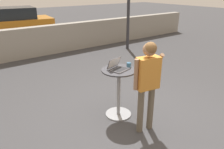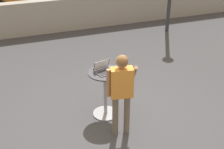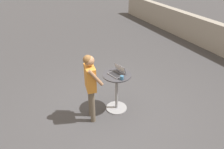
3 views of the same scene
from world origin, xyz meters
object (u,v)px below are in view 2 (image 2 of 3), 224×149
(cafe_table, at_px, (105,90))
(laptop, at_px, (104,70))
(standing_person, at_px, (122,86))
(coffee_mug, at_px, (117,68))

(cafe_table, bearing_deg, laptop, 137.20)
(standing_person, bearing_deg, cafe_table, 95.95)
(cafe_table, bearing_deg, standing_person, -84.05)
(cafe_table, height_order, laptop, laptop)
(coffee_mug, relative_size, standing_person, 0.07)
(cafe_table, xyz_separation_m, laptop, (-0.01, 0.01, 0.44))
(cafe_table, relative_size, standing_person, 0.60)
(cafe_table, relative_size, coffee_mug, 8.61)
(laptop, bearing_deg, standing_person, -83.08)
(coffee_mug, distance_m, standing_person, 0.70)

